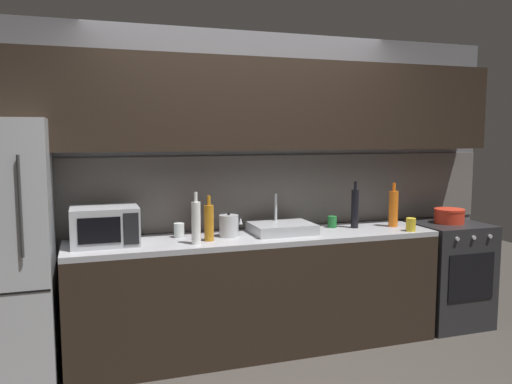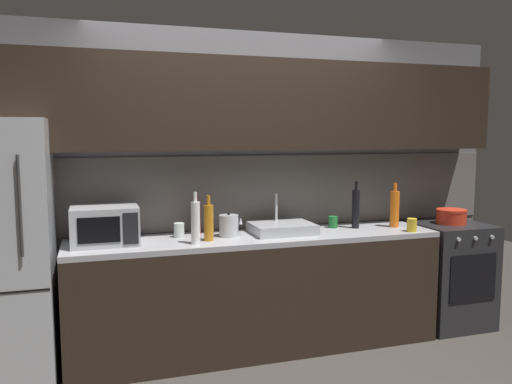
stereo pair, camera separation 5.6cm
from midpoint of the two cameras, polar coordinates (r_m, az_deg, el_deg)
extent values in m
cube|color=slate|center=(4.29, -1.03, 0.75)|extent=(4.59, 0.10, 2.50)
cube|color=slate|center=(4.24, -0.82, 0.01)|extent=(4.59, 0.01, 0.60)
cube|color=black|center=(4.06, -0.16, 9.62)|extent=(4.23, 0.34, 0.70)
cube|color=black|center=(4.08, 0.62, -11.33)|extent=(2.85, 0.60, 0.86)
cube|color=#9E9EA3|center=(3.96, 0.63, -5.13)|extent=(2.85, 0.60, 0.04)
cylinder|color=#333333|center=(3.39, -24.30, -1.44)|extent=(0.02, 0.02, 0.62)
cube|color=#232326|center=(4.90, 20.90, -8.48)|extent=(0.60, 0.60, 0.90)
cube|color=black|center=(4.66, 23.27, -8.76)|extent=(0.45, 0.01, 0.40)
cylinder|color=#B2B2B7|center=(4.48, 21.92, -4.91)|extent=(0.03, 0.02, 0.03)
cylinder|color=#B2B2B7|center=(4.58, 23.52, -4.73)|extent=(0.03, 0.02, 0.03)
cylinder|color=#B2B2B7|center=(4.69, 25.04, -4.55)|extent=(0.03, 0.02, 0.03)
cube|color=#A8AAAF|center=(3.76, -16.01, -3.59)|extent=(0.46, 0.34, 0.27)
cube|color=black|center=(3.59, -16.60, -4.08)|extent=(0.28, 0.01, 0.18)
cube|color=black|center=(3.60, -13.30, -3.96)|extent=(0.10, 0.01, 0.22)
cube|color=#ADAFB5|center=(4.05, 3.28, -4.03)|extent=(0.48, 0.38, 0.08)
cylinder|color=silver|center=(4.15, 2.64, -1.67)|extent=(0.02, 0.02, 0.22)
cylinder|color=#B7BABF|center=(3.91, -2.63, -3.76)|extent=(0.15, 0.15, 0.17)
sphere|color=black|center=(3.89, -2.64, -2.39)|extent=(0.02, 0.02, 0.02)
cone|color=#B7BABF|center=(3.93, -1.31, -3.22)|extent=(0.03, 0.03, 0.05)
cylinder|color=#A82323|center=(4.03, -6.26, -2.88)|extent=(0.07, 0.07, 0.25)
cylinder|color=#A82323|center=(4.01, -6.29, -0.63)|extent=(0.03, 0.03, 0.07)
cylinder|color=silver|center=(3.65, -6.29, -3.43)|extent=(0.07, 0.07, 0.30)
cylinder|color=silver|center=(3.63, -6.33, -0.54)|extent=(0.02, 0.02, 0.07)
cylinder|color=#B27019|center=(3.76, -4.85, -3.43)|extent=(0.07, 0.07, 0.26)
cylinder|color=#B27019|center=(3.74, -4.88, -0.92)|extent=(0.03, 0.03, 0.07)
cylinder|color=black|center=(4.33, 11.36, -1.86)|extent=(0.06, 0.06, 0.32)
cylinder|color=black|center=(4.30, 11.42, 0.70)|extent=(0.02, 0.02, 0.07)
cylinder|color=orange|center=(4.46, 15.47, -1.85)|extent=(0.08, 0.08, 0.30)
cylinder|color=orange|center=(4.44, 15.54, 0.53)|extent=(0.03, 0.03, 0.07)
cylinder|color=#1E6B2D|center=(4.33, 8.89, -3.30)|extent=(0.08, 0.08, 0.10)
cylinder|color=silver|center=(3.92, -8.13, -4.21)|extent=(0.08, 0.08, 0.11)
cylinder|color=gold|center=(4.30, 17.25, -3.52)|extent=(0.08, 0.08, 0.11)
cylinder|color=red|center=(4.80, 21.15, -2.66)|extent=(0.25, 0.25, 0.11)
cylinder|color=red|center=(4.79, 21.18, -1.92)|extent=(0.26, 0.26, 0.02)
camera|label=1|loc=(0.03, -89.59, 0.05)|focal=36.06mm
camera|label=2|loc=(0.03, 90.41, -0.05)|focal=36.06mm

